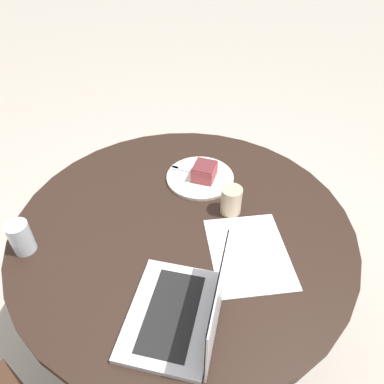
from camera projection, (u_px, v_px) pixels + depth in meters
name	position (u px, v px, depth m)	size (l,w,h in m)	color
ground_plane	(185.00, 333.00, 1.73)	(12.00, 12.00, 0.00)	#B7AD9E
dining_table	(183.00, 251.00, 1.34)	(1.14, 1.14, 0.72)	black
paper_document	(249.00, 253.00, 1.16)	(0.35, 0.29, 0.00)	white
plate	(200.00, 178.00, 1.43)	(0.26, 0.26, 0.01)	silver
cake_slice	(204.00, 171.00, 1.41)	(0.11, 0.10, 0.06)	#B74C51
fork	(188.00, 171.00, 1.45)	(0.07, 0.17, 0.00)	silver
coffee_glass	(231.00, 201.00, 1.27)	(0.07, 0.07, 0.10)	#C6AD89
water_glass	(21.00, 237.00, 1.14)	(0.07, 0.07, 0.11)	silver
laptop	(184.00, 311.00, 0.97)	(0.34, 0.28, 0.22)	silver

